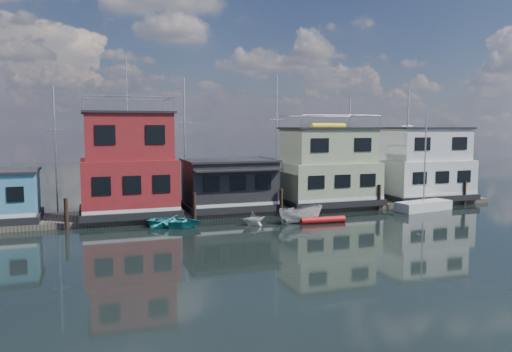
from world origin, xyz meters
name	(u,v)px	position (x,y,z in m)	size (l,w,h in m)	color
ground	(291,245)	(0.00, 0.00, 0.00)	(160.00, 160.00, 0.00)	black
dock	(235,210)	(0.00, 12.00, 0.20)	(48.00, 5.00, 0.40)	#595147
houseboat_red	(129,166)	(-8.50, 12.00, 4.10)	(7.40, 5.90, 11.86)	black
houseboat_dark	(229,184)	(-0.50, 11.98, 2.42)	(7.40, 6.10, 4.06)	black
houseboat_green	(328,167)	(8.50, 12.00, 3.55)	(8.40, 5.90, 7.03)	black
houseboat_white	(423,165)	(18.50, 12.00, 3.54)	(8.40, 5.90, 6.66)	black
pilings	(241,205)	(-0.33, 9.20, 1.10)	(42.28, 0.28, 2.20)	#2D2116
background_masts	(264,143)	(4.76, 18.00, 5.55)	(36.40, 0.16, 12.00)	silver
red_kayak	(323,220)	(4.87, 5.52, 0.25)	(0.50, 0.50, 3.43)	red
day_sailer	(424,205)	(15.51, 7.83, 0.46)	(5.33, 2.56, 8.07)	silver
dinghy_white	(254,218)	(-0.19, 6.60, 0.51)	(1.66, 1.92, 1.01)	beige
dinghy_teal	(175,221)	(-5.73, 7.74, 0.40)	(2.76, 3.86, 0.80)	teal
motorboat	(301,214)	(3.33, 6.13, 0.66)	(1.28, 3.41, 1.32)	silver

